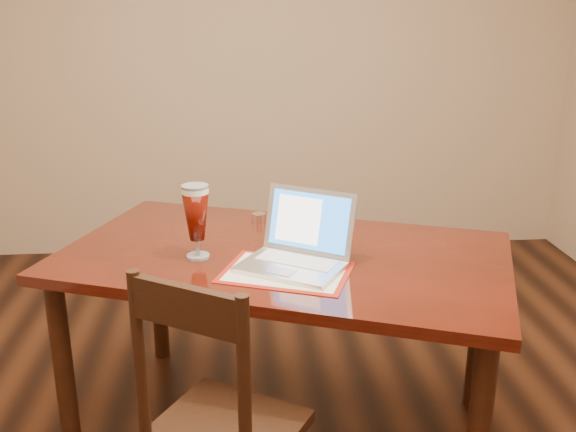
{
  "coord_description": "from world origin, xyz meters",
  "views": [
    {
      "loc": [
        -0.13,
        -2.0,
        1.72
      ],
      "look_at": [
        0.06,
        0.37,
        0.94
      ],
      "focal_mm": 40.0,
      "sensor_mm": 36.0,
      "label": 1
    }
  ],
  "objects": [
    {
      "name": "dining_chair",
      "position": [
        -0.21,
        -0.32,
        0.48
      ],
      "size": [
        0.59,
        0.58,
        1.02
      ],
      "rotation": [
        0.0,
        0.0,
        -0.55
      ],
      "color": "black",
      "rests_on": "ground"
    },
    {
      "name": "dining_table",
      "position": [
        0.04,
        0.33,
        0.72
      ],
      "size": [
        1.94,
        1.51,
        1.09
      ],
      "rotation": [
        0.0,
        0.0,
        -0.36
      ],
      "color": "#4A1109",
      "rests_on": "ground"
    }
  ]
}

